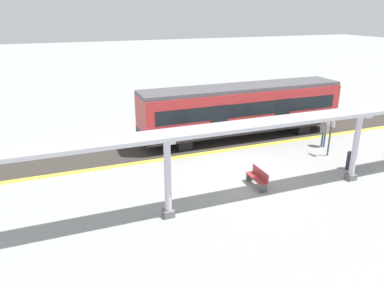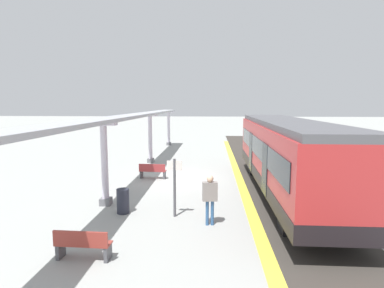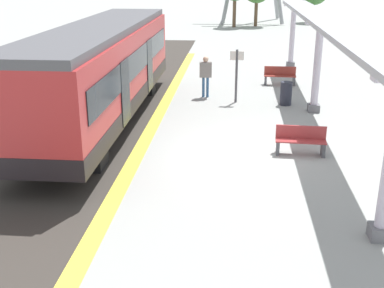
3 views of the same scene
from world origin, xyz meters
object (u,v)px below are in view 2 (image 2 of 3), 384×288
(train_near_carriage, at_px, (285,156))
(bench_near_end, at_px, (153,171))
(bench_mid_platform, at_px, (83,244))
(passenger_waiting_near_edge, at_px, (210,194))
(canopy_pillar_nearest, at_px, (169,128))
(trash_bin, at_px, (123,201))
(platform_info_sign, at_px, (175,182))
(canopy_pillar_third, at_px, (105,164))
(canopy_pillar_second, at_px, (150,138))

(train_near_carriage, xyz_separation_m, bench_near_end, (6.72, -2.74, -1.39))
(train_near_carriage, xyz_separation_m, bench_mid_platform, (6.84, 6.61, -1.39))
(bench_near_end, xyz_separation_m, passenger_waiting_near_edge, (-3.29, 6.65, 0.67))
(canopy_pillar_nearest, distance_m, trash_bin, 20.15)
(bench_near_end, distance_m, platform_info_sign, 6.28)
(canopy_pillar_third, xyz_separation_m, bench_mid_platform, (-0.95, 4.62, -1.31))
(canopy_pillar_second, distance_m, canopy_pillar_third, 9.60)
(passenger_waiting_near_edge, bearing_deg, canopy_pillar_second, -69.25)
(train_near_carriage, height_order, platform_info_sign, train_near_carriage)
(train_near_carriage, bearing_deg, bench_mid_platform, 44.04)
(canopy_pillar_nearest, xyz_separation_m, canopy_pillar_second, (0.00, 9.56, 0.00))
(bench_near_end, relative_size, bench_mid_platform, 1.01)
(canopy_pillar_third, bearing_deg, passenger_waiting_near_edge, 156.27)
(train_near_carriage, relative_size, bench_mid_platform, 8.95)
(canopy_pillar_third, xyz_separation_m, bench_near_end, (-1.08, -4.73, -1.31))
(canopy_pillar_nearest, bearing_deg, train_near_carriage, 114.42)
(passenger_waiting_near_edge, bearing_deg, trash_bin, -16.46)
(canopy_pillar_second, relative_size, passenger_waiting_near_edge, 1.95)
(canopy_pillar_third, height_order, bench_near_end, canopy_pillar_third)
(train_near_carriage, xyz_separation_m, platform_info_sign, (4.75, 3.16, -0.50))
(canopy_pillar_second, height_order, platform_info_sign, canopy_pillar_second)
(canopy_pillar_second, xyz_separation_m, platform_info_sign, (-3.04, 10.77, -0.43))
(train_near_carriage, bearing_deg, trash_bin, 23.25)
(canopy_pillar_third, bearing_deg, train_near_carriage, -165.66)
(canopy_pillar_second, distance_m, passenger_waiting_near_edge, 12.33)
(bench_mid_platform, bearing_deg, passenger_waiting_near_edge, -141.58)
(passenger_waiting_near_edge, bearing_deg, canopy_pillar_nearest, -78.31)
(bench_near_end, relative_size, trash_bin, 1.59)
(canopy_pillar_nearest, distance_m, platform_info_sign, 20.56)
(trash_bin, bearing_deg, canopy_pillar_second, -84.55)
(canopy_pillar_third, distance_m, trash_bin, 1.87)
(train_near_carriage, distance_m, bench_mid_platform, 9.62)
(canopy_pillar_nearest, height_order, canopy_pillar_second, same)
(train_near_carriage, relative_size, canopy_pillar_nearest, 3.91)
(train_near_carriage, bearing_deg, platform_info_sign, 33.61)
(canopy_pillar_second, bearing_deg, passenger_waiting_near_edge, 110.75)
(trash_bin, bearing_deg, platform_info_sign, 173.29)
(bench_mid_platform, distance_m, trash_bin, 3.70)
(canopy_pillar_second, bearing_deg, canopy_pillar_nearest, -90.00)
(passenger_waiting_near_edge, bearing_deg, train_near_carriage, -131.27)
(bench_mid_platform, height_order, platform_info_sign, platform_info_sign)
(train_near_carriage, distance_m, passenger_waiting_near_edge, 5.25)
(trash_bin, bearing_deg, canopy_pillar_nearest, -87.14)
(canopy_pillar_second, relative_size, platform_info_sign, 1.57)
(platform_info_sign, relative_size, passenger_waiting_near_edge, 1.24)
(bench_near_end, height_order, trash_bin, trash_bin)
(canopy_pillar_second, bearing_deg, trash_bin, 95.45)
(canopy_pillar_second, distance_m, bench_near_end, 5.16)
(canopy_pillar_second, relative_size, bench_mid_platform, 2.29)
(passenger_waiting_near_edge, bearing_deg, bench_near_end, -63.68)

